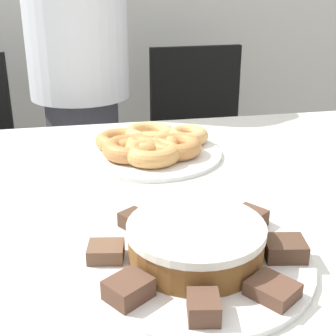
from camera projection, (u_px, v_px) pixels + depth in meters
name	position (u px, v px, depth m)	size (l,w,h in m)	color
table	(140.00, 234.00, 0.94)	(1.45, 1.02, 0.74)	silver
person_standing	(80.00, 82.00, 1.59)	(0.34, 0.34, 1.54)	#383842
office_chair_right	(204.00, 162.00, 1.99)	(0.46, 0.46, 0.87)	black
plate_cake	(195.00, 260.00, 0.69)	(0.35, 0.35, 0.01)	white
plate_donuts	(151.00, 154.00, 1.12)	(0.34, 0.34, 0.01)	white
frosted_cake	(196.00, 241.00, 0.68)	(0.20, 0.20, 0.06)	brown
lamington_0	(247.00, 219.00, 0.77)	(0.08, 0.07, 0.03)	brown
lamington_1	(190.00, 210.00, 0.81)	(0.05, 0.06, 0.02)	brown
lamington_2	(135.00, 220.00, 0.77)	(0.06, 0.06, 0.03)	#513828
lamington_3	(106.00, 252.00, 0.68)	(0.06, 0.05, 0.02)	brown
lamington_4	(128.00, 289.00, 0.60)	(0.07, 0.07, 0.03)	brown
lamington_5	(204.00, 307.00, 0.56)	(0.05, 0.05, 0.03)	brown
lamington_6	(273.00, 289.00, 0.60)	(0.08, 0.08, 0.02)	brown
lamington_7	(285.00, 248.00, 0.69)	(0.07, 0.06, 0.03)	#513828
donut_0	(151.00, 144.00, 1.11)	(0.13, 0.13, 0.04)	tan
donut_1	(175.00, 147.00, 1.09)	(0.13, 0.13, 0.04)	#C68447
donut_2	(187.00, 135.00, 1.18)	(0.11, 0.11, 0.04)	#E5AD66
donut_3	(149.00, 134.00, 1.19)	(0.13, 0.13, 0.04)	#E5AD66
donut_4	(121.00, 140.00, 1.14)	(0.13, 0.13, 0.03)	#D18E4C
donut_5	(131.00, 149.00, 1.08)	(0.13, 0.13, 0.04)	#C68447
donut_6	(152.00, 153.00, 1.05)	(0.13, 0.13, 0.04)	tan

